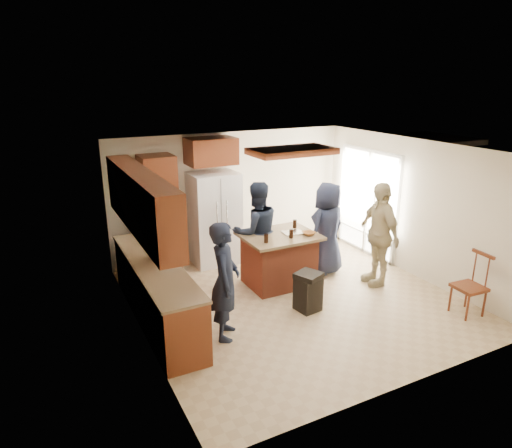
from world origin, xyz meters
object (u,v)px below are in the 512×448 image
person_behind_right (327,229)px  trash_bin (308,291)px  kitchen_island (279,259)px  person_behind_left (256,232)px  spindle_chair (470,287)px  person_side_right (379,234)px  person_counter (170,265)px  refrigerator (214,218)px  person_front_left (225,281)px

person_behind_right → trash_bin: (-1.10, -1.07, -0.55)m
kitchen_island → person_behind_left: bearing=125.2°
spindle_chair → person_behind_left: bearing=131.5°
person_side_right → person_counter: (-3.57, 0.57, -0.12)m
person_counter → refrigerator: size_ratio=0.89×
person_behind_left → kitchen_island: person_behind_left is taller
person_behind_right → spindle_chair: bearing=98.1°
kitchen_island → trash_bin: size_ratio=2.03×
person_front_left → spindle_chair: bearing=-79.8°
person_side_right → person_front_left: bearing=-73.0°
kitchen_island → trash_bin: (-0.07, -1.04, -0.16)m
trash_bin → person_behind_right: bearing=44.2°
person_behind_left → person_counter: (-1.74, -0.53, -0.11)m
trash_bin → person_front_left: bearing=-175.7°
kitchen_island → spindle_chair: (2.08, -2.28, -0.02)m
kitchen_island → trash_bin: 1.06m
person_front_left → kitchen_island: 1.94m
person_front_left → spindle_chair: person_front_left is taller
person_side_right → person_counter: bearing=-89.7°
person_front_left → person_behind_left: bearing=-12.1°
person_behind_left → spindle_chair: person_behind_left is taller
person_front_left → refrigerator: (0.91, 2.62, 0.05)m
person_behind_left → refrigerator: size_ratio=1.01×
person_front_left → trash_bin: (1.45, 0.11, -0.53)m
person_side_right → refrigerator: person_side_right is taller
person_behind_left → trash_bin: size_ratio=2.88×
refrigerator → spindle_chair: refrigerator is taller
person_behind_right → trash_bin: 1.63m
person_behind_right → kitchen_island: person_behind_right is taller
refrigerator → person_front_left: bearing=-109.1°
person_front_left → spindle_chair: size_ratio=1.71×
person_side_right → person_behind_right: bearing=-135.5°
person_behind_left → person_behind_right: 1.33m
refrigerator → kitchen_island: refrigerator is taller
person_side_right → trash_bin: 1.77m
person_front_left → refrigerator: size_ratio=0.95×
person_behind_left → person_front_left: bearing=55.3°
kitchen_island → spindle_chair: spindle_chair is taller
person_side_right → refrigerator: size_ratio=1.02×
person_behind_left → refrigerator: (-0.35, 1.10, -0.01)m
person_front_left → kitchen_island: bearing=-25.2°
refrigerator → person_counter: bearing=-130.3°
person_front_left → spindle_chair: 3.79m
person_front_left → person_side_right: (3.09, 0.41, 0.07)m
kitchen_island → person_counter: bearing=-175.2°
spindle_chair → trash_bin: bearing=150.1°
person_behind_left → person_side_right: bearing=153.8°
person_front_left → trash_bin: 1.55m
person_side_right → kitchen_island: size_ratio=1.44×
person_counter → refrigerator: 2.15m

